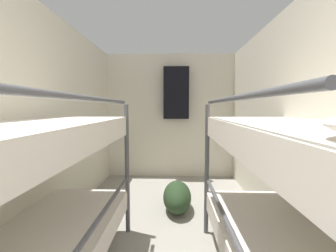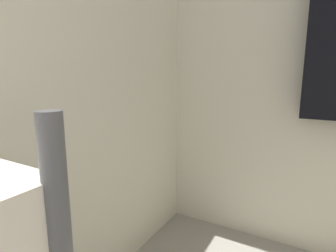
% 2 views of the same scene
% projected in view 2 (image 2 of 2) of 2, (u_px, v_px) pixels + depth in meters
% --- Properties ---
extents(wall_back, '(2.40, 0.06, 2.22)m').
position_uv_depth(wall_back, '(319.00, 110.00, 1.89)').
color(wall_back, beige).
rests_on(wall_back, ground_plane).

